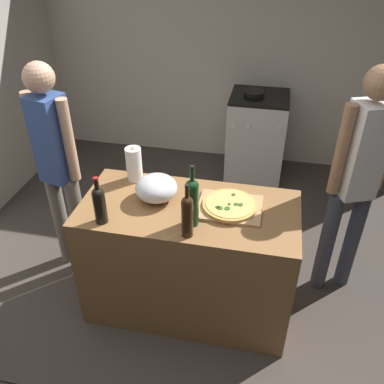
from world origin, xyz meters
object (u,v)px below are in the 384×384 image
at_px(wine_bottle_green, 99,203).
at_px(stove, 256,136).
at_px(paper_towel_roll, 134,164).
at_px(person_in_red, 357,175).
at_px(mixing_bowl, 156,188).
at_px(wine_bottle_dark, 187,214).
at_px(wine_bottle_clear, 192,200).
at_px(person_in_stripes, 57,162).
at_px(pizza, 230,205).

relative_size(wine_bottle_green, stove, 0.33).
relative_size(paper_towel_roll, person_in_red, 0.14).
xyz_separation_m(mixing_bowl, stove, (0.53, 1.92, -0.51)).
bearing_deg(stove, wine_bottle_dark, -96.71).
height_order(wine_bottle_dark, wine_bottle_clear, wine_bottle_clear).
relative_size(wine_bottle_green, person_in_stripes, 0.19).
xyz_separation_m(pizza, mixing_bowl, (-0.48, 0.01, 0.05)).
bearing_deg(stove, person_in_stripes, -127.26).
bearing_deg(wine_bottle_clear, stove, 83.09).
relative_size(wine_bottle_green, wine_bottle_clear, 0.78).
bearing_deg(wine_bottle_dark, mixing_bowl, 131.06).
xyz_separation_m(wine_bottle_dark, stove, (0.26, 2.23, -0.58)).
height_order(mixing_bowl, wine_bottle_dark, wine_bottle_dark).
bearing_deg(pizza, wine_bottle_green, -159.01).
bearing_deg(person_in_stripes, stove, 52.74).
xyz_separation_m(paper_towel_roll, stove, (0.75, 1.72, -0.55)).
bearing_deg(wine_bottle_clear, person_in_red, 30.00).
bearing_deg(stove, person_in_red, -64.78).
xyz_separation_m(mixing_bowl, wine_bottle_dark, (0.27, -0.31, 0.06)).
bearing_deg(person_in_stripes, wine_bottle_green, -42.29).
bearing_deg(mixing_bowl, pizza, -1.29).
bearing_deg(wine_bottle_green, person_in_stripes, 137.71).
bearing_deg(mixing_bowl, wine_bottle_dark, -48.94).
relative_size(paper_towel_roll, person_in_stripes, 0.15).
xyz_separation_m(pizza, wine_bottle_green, (-0.74, -0.28, 0.10)).
bearing_deg(mixing_bowl, person_in_stripes, 166.82).
relative_size(wine_bottle_dark, person_in_stripes, 0.21).
xyz_separation_m(person_in_stripes, person_in_red, (2.05, 0.18, 0.04)).
xyz_separation_m(wine_bottle_green, wine_bottle_dark, (0.53, -0.02, 0.01)).
relative_size(mixing_bowl, stove, 0.29).
xyz_separation_m(mixing_bowl, wine_bottle_green, (-0.26, -0.29, 0.05)).
distance_m(pizza, mixing_bowl, 0.48).
bearing_deg(wine_bottle_green, stove, 70.27).
xyz_separation_m(wine_bottle_green, wine_bottle_clear, (0.54, 0.09, 0.04)).
height_order(pizza, wine_bottle_dark, wine_bottle_dark).
bearing_deg(person_in_red, pizza, -154.33).
height_order(wine_bottle_green, wine_bottle_dark, wine_bottle_dark).
xyz_separation_m(wine_bottle_green, person_in_red, (1.52, 0.66, -0.01)).
distance_m(wine_bottle_green, wine_bottle_clear, 0.55).
height_order(wine_bottle_clear, person_in_stripes, person_in_stripes).
xyz_separation_m(mixing_bowl, person_in_stripes, (-0.79, 0.18, -0.01)).
relative_size(pizza, person_in_red, 0.20).
xyz_separation_m(wine_bottle_dark, wine_bottle_clear, (0.01, 0.11, 0.02)).
bearing_deg(person_in_stripes, person_in_red, 5.10).
distance_m(wine_bottle_clear, person_in_red, 1.14).
bearing_deg(mixing_bowl, paper_towel_roll, 136.86).
bearing_deg(stove, pizza, -91.65).
relative_size(mixing_bowl, wine_bottle_dark, 0.79).
bearing_deg(wine_bottle_dark, wine_bottle_green, 178.12).
relative_size(person_in_stripes, person_in_red, 0.97).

